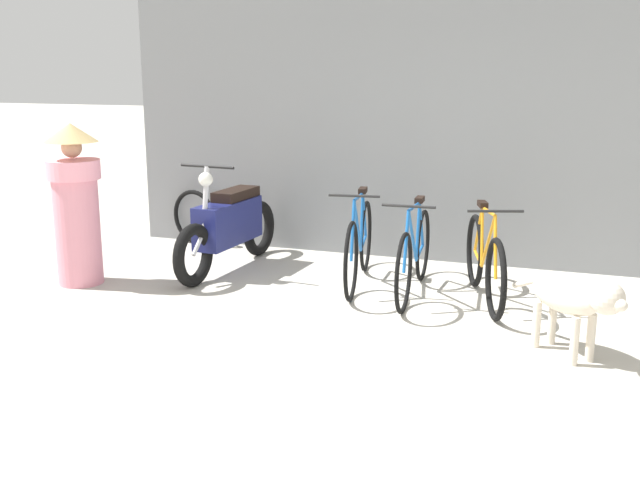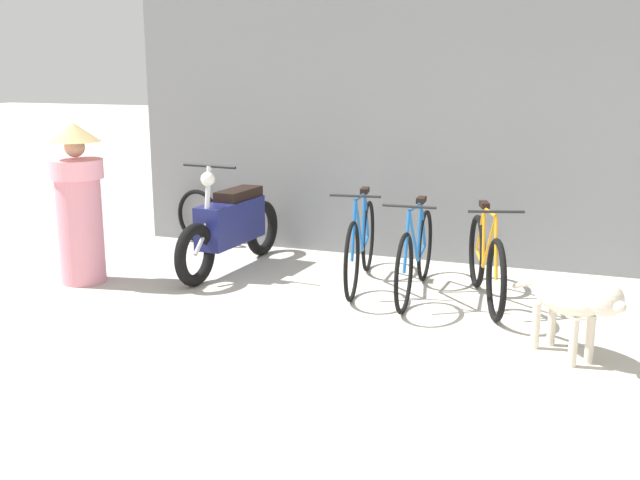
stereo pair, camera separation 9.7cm
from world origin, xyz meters
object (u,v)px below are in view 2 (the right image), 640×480
bicycle_1 (415,255)px  spare_tire_right (198,217)px  motorcycle (231,226)px  person_in_robes (78,200)px  stray_dog (573,299)px  bicycle_0 (361,245)px  bicycle_2 (486,262)px

bicycle_1 → spare_tire_right: (-2.86, 1.14, -0.05)m
motorcycle → spare_tire_right: bearing=-131.3°
person_in_robes → stray_dog: bearing=-159.2°
motorcycle → bicycle_1: bearing=87.4°
bicycle_0 → stray_dog: size_ratio=2.07×
bicycle_0 → person_in_robes: person_in_robes is taller
bicycle_0 → motorcycle: motorcycle is taller
bicycle_2 → motorcycle: bearing=-112.5°
stray_dog → person_in_robes: 4.53m
motorcycle → spare_tire_right: (-0.88, 0.90, -0.13)m
bicycle_0 → person_in_robes: bearing=-80.3°
bicycle_2 → motorcycle: size_ratio=0.83×
person_in_robes → bicycle_1: bearing=-141.3°
bicycle_0 → bicycle_1: size_ratio=1.00×
bicycle_2 → person_in_robes: bearing=-97.1°
bicycle_0 → bicycle_2: (1.20, -0.15, -0.02)m
bicycle_1 → motorcycle: size_ratio=0.90×
bicycle_1 → person_in_robes: size_ratio=1.13×
bicycle_2 → motorcycle: motorcycle is taller
bicycle_1 → person_in_robes: bearing=-80.6°
motorcycle → spare_tire_right: size_ratio=2.99×
motorcycle → person_in_robes: person_in_robes is taller
stray_dog → spare_tire_right: 4.81m
spare_tire_right → person_in_robes: bearing=-98.0°
spare_tire_right → bicycle_1: bearing=-21.8°
bicycle_0 → person_in_robes: 2.71m
bicycle_0 → stray_dog: bicycle_0 is taller
stray_dog → spare_tire_right: bearing=-163.0°
bicycle_0 → bicycle_2: bearing=74.3°
bicycle_2 → spare_tire_right: (-3.49, 1.12, -0.04)m
person_in_robes → motorcycle: bearing=-114.7°
bicycle_0 → spare_tire_right: bicycle_0 is taller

